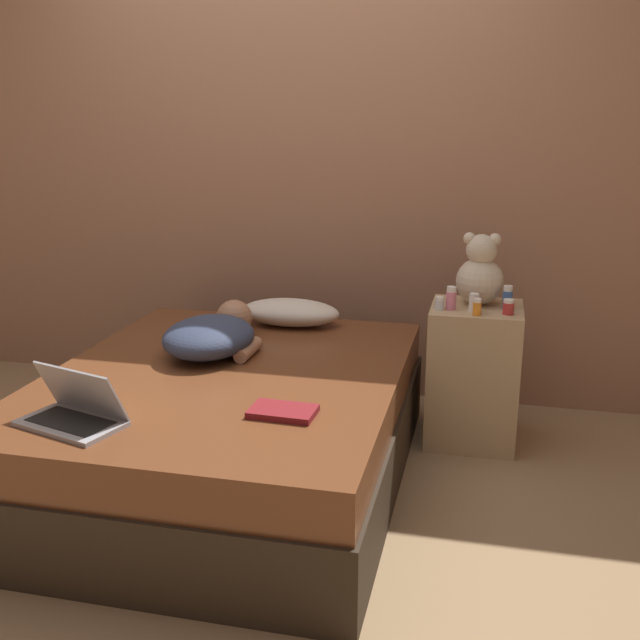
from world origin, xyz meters
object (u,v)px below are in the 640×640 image
at_px(bottle_red, 508,307).
at_px(bottle_orange, 477,307).
at_px(bottle_white, 474,303).
at_px(bottle_pink, 451,298).
at_px(laptop, 75,411).
at_px(pillow, 290,312).
at_px(book, 283,412).
at_px(person_lying, 213,334).
at_px(bottle_blue, 507,298).
at_px(teddy_bear, 480,273).
at_px(bottle_clear, 439,303).

height_order(bottle_red, bottle_orange, bottle_orange).
bearing_deg(bottle_orange, bottle_white, 106.54).
bearing_deg(bottle_orange, bottle_pink, 147.92).
relative_size(laptop, bottle_white, 4.71).
height_order(pillow, book, pillow).
distance_m(person_lying, bottle_orange, 1.17).
height_order(person_lying, bottle_white, bottle_white).
relative_size(pillow, bottle_red, 7.35).
xyz_separation_m(person_lying, laptop, (-0.18, -0.85, -0.04)).
distance_m(bottle_orange, bottle_blue, 0.19).
relative_size(person_lying, bottle_blue, 5.87).
height_order(laptop, bottle_red, bottle_red).
height_order(teddy_bear, bottle_clear, teddy_bear).
bearing_deg(bottle_clear, laptop, -134.26).
xyz_separation_m(bottle_pink, bottle_clear, (-0.05, -0.02, -0.02)).
bearing_deg(bottle_white, book, -123.70).
bearing_deg(book, bottle_pink, 61.46).
bearing_deg(bottle_clear, teddy_bear, 40.93).
height_order(bottle_pink, book, bottle_pink).
relative_size(laptop, bottle_orange, 5.28).
relative_size(bottle_orange, bottle_clear, 1.24).
distance_m(laptop, bottle_orange, 1.73).
bearing_deg(bottle_pink, bottle_blue, 13.86).
xyz_separation_m(bottle_white, bottle_blue, (0.14, 0.08, 0.01)).
relative_size(bottle_red, bottle_orange, 0.89).
bearing_deg(bottle_orange, book, -125.89).
bearing_deg(bottle_blue, bottle_pink, -166.14).
bearing_deg(person_lying, bottle_blue, 19.16).
bearing_deg(bottle_white, bottle_orange, -73.46).
bearing_deg(laptop, teddy_bear, 61.64).
bearing_deg(bottle_clear, bottle_pink, 19.67).
bearing_deg(bottle_orange, bottle_red, 19.70).
distance_m(bottle_orange, bottle_clear, 0.18).
height_order(teddy_bear, bottle_blue, teddy_bear).
relative_size(person_lying, bottle_pink, 6.04).
xyz_separation_m(person_lying, bottle_pink, (1.01, 0.34, 0.14)).
bearing_deg(bottle_clear, bottle_blue, 14.86).
bearing_deg(bottle_pink, bottle_clear, -160.33).
bearing_deg(bottle_blue, bottle_clear, -165.14).
xyz_separation_m(bottle_red, bottle_white, (-0.15, 0.00, 0.01)).
relative_size(teddy_bear, bottle_orange, 4.40).
bearing_deg(bottle_blue, bottle_white, -150.09).
xyz_separation_m(person_lying, bottle_white, (1.11, 0.32, 0.13)).
xyz_separation_m(pillow, person_lying, (-0.22, -0.49, 0.02)).
relative_size(bottle_red, bottle_clear, 1.11).
height_order(laptop, teddy_bear, teddy_bear).
relative_size(bottle_pink, bottle_blue, 0.97).
height_order(bottle_red, bottle_white, bottle_white).
height_order(bottle_clear, book, bottle_clear).
xyz_separation_m(bottle_clear, book, (-0.47, -0.94, -0.19)).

